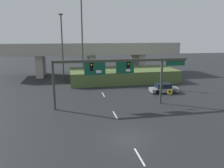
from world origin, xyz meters
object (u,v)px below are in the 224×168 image
(speed_limit_sign, at_px, (170,95))
(highway_light_pole_near, at_px, (62,47))
(signal_gantry, at_px, (118,68))
(parked_sedan_near_right, at_px, (164,88))
(highway_light_pole_far, at_px, (82,38))

(speed_limit_sign, height_order, highway_light_pole_near, highway_light_pole_near)
(highway_light_pole_near, bearing_deg, signal_gantry, -66.99)
(parked_sedan_near_right, bearing_deg, highway_light_pole_near, 144.96)
(highway_light_pole_far, bearing_deg, signal_gantry, -77.69)
(signal_gantry, xyz_separation_m, parked_sedan_near_right, (8.24, 4.95, -4.07))
(signal_gantry, bearing_deg, highway_light_pole_far, 102.31)
(speed_limit_sign, xyz_separation_m, highway_light_pole_near, (-12.95, 17.84, 5.05))
(signal_gantry, xyz_separation_m, speed_limit_sign, (6.05, -1.58, -3.24))
(speed_limit_sign, relative_size, highway_light_pole_far, 0.15)
(signal_gantry, xyz_separation_m, highway_light_pole_near, (-6.90, 16.25, 1.80))
(highway_light_pole_far, bearing_deg, highway_light_pole_near, 162.19)
(speed_limit_sign, bearing_deg, highway_light_pole_far, 119.26)
(speed_limit_sign, relative_size, parked_sedan_near_right, 0.53)
(signal_gantry, bearing_deg, highway_light_pole_near, 113.01)
(speed_limit_sign, bearing_deg, parked_sedan_near_right, 71.47)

